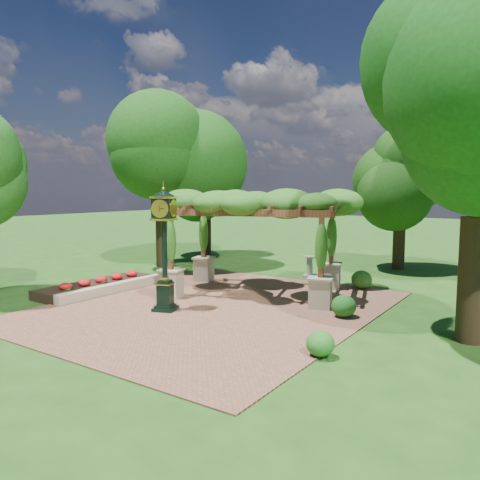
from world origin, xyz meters
The scene contains 13 objects.
ground centered at (0.00, 0.00, 0.00)m, with size 120.00×120.00×0.00m, color #1E4714.
brick_plaza centered at (0.00, 1.00, 0.02)m, with size 10.00×12.00×0.04m, color brown.
border_wall centered at (-4.60, 0.50, 0.20)m, with size 0.35×5.00×0.40m, color #C6B793.
flower_bed centered at (-5.50, 0.50, 0.18)m, with size 1.50×5.00×0.36m, color red.
pedestal_clock centered at (-1.08, -0.32, 2.44)m, with size 1.03×1.03×4.06m.
pergola centered at (-0.09, 3.62, 3.30)m, with size 7.29×5.69×4.03m.
sundial centered at (0.15, 8.01, 0.43)m, with size 0.65×0.65×0.98m.
shrub_front centered at (4.99, -1.43, 0.35)m, with size 0.69×0.69×0.62m, color #20611B.
shrub_mid centered at (4.14, 2.20, 0.39)m, with size 0.77×0.77×0.70m, color #1C5517.
shrub_back centered at (3.11, 6.68, 0.41)m, with size 0.82×0.82×0.74m, color #2D691E.
tree_west_near centered at (-7.65, 6.53, 6.17)m, with size 5.10×5.10×8.98m.
tree_west_far centered at (-8.48, 11.23, 4.53)m, with size 4.38×4.38×6.59m.
tree_north centered at (2.93, 12.55, 4.55)m, with size 3.71×3.71×6.63m.
Camera 1 is at (9.50, -11.48, 4.00)m, focal length 35.00 mm.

